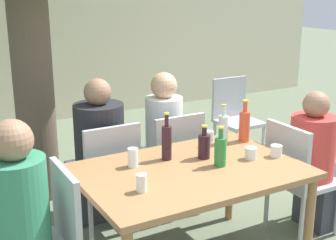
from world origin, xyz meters
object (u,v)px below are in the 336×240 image
(patio_chair_1, at_px, (296,173))
(drinking_glass_1, at_px, (276,151))
(patio_chair_2, at_px, (108,172))
(person_seated_2, at_px, (97,158))
(person_seated_1, at_px, (319,168))
(drinking_glass_0, at_px, (209,136))
(patio_chair_4, at_px, (235,114))
(person_seated_3, at_px, (159,147))
(wine_bottle_2, at_px, (204,146))
(soda_bottle_1, at_px, (244,125))
(green_bottle_0, at_px, (220,151))
(drinking_glass_4, at_px, (133,158))
(dining_table_front, at_px, (191,179))
(drinking_glass_2, at_px, (142,183))
(patio_chair_0, at_px, (48,237))
(patio_chair_3, at_px, (173,159))
(water_bottle_3, at_px, (223,129))
(wine_bottle_4, at_px, (167,142))
(drinking_glass_3, at_px, (251,153))

(patio_chair_1, relative_size, drinking_glass_1, 10.96)
(patio_chair_2, bearing_deg, person_seated_2, -90.00)
(person_seated_1, distance_m, drinking_glass_0, 0.91)
(patio_chair_4, xyz_separation_m, person_seated_3, (-1.30, -0.63, 0.03))
(person_seated_1, xyz_separation_m, wine_bottle_2, (-1.01, 0.11, 0.32))
(patio_chair_2, distance_m, soda_bottle_1, 1.09)
(green_bottle_0, bearing_deg, drinking_glass_4, 152.15)
(person_seated_3, bearing_deg, drinking_glass_4, 51.36)
(person_seated_1, bearing_deg, dining_table_front, 90.00)
(patio_chair_2, distance_m, drinking_glass_2, 0.94)
(patio_chair_0, bearing_deg, drinking_glass_1, 86.08)
(person_seated_2, xyz_separation_m, wine_bottle_2, (0.46, -0.84, 0.28))
(person_seated_3, bearing_deg, patio_chair_0, 37.89)
(patio_chair_3, distance_m, person_seated_1, 1.15)
(dining_table_front, height_order, drinking_glass_1, drinking_glass_1)
(person_seated_2, relative_size, drinking_glass_4, 9.54)
(patio_chair_3, bearing_deg, person_seated_2, -21.69)
(person_seated_2, bearing_deg, soda_bottle_1, 143.62)
(patio_chair_4, bearing_deg, water_bottle_3, -130.63)
(patio_chair_3, relative_size, drinking_glass_4, 7.09)
(person_seated_2, relative_size, wine_bottle_4, 3.67)
(patio_chair_4, distance_m, person_seated_2, 1.98)
(drinking_glass_1, bearing_deg, wine_bottle_4, 154.51)
(wine_bottle_4, bearing_deg, drinking_glass_4, -178.35)
(drinking_glass_0, bearing_deg, patio_chair_0, -164.31)
(patio_chair_2, xyz_separation_m, drinking_glass_2, (-0.15, -0.89, 0.28))
(patio_chair_1, xyz_separation_m, drinking_glass_2, (-1.38, -0.16, 0.28))
(dining_table_front, height_order, patio_chair_4, patio_chair_4)
(dining_table_front, xyz_separation_m, drinking_glass_2, (-0.44, -0.16, 0.13))
(patio_chair_0, height_order, patio_chair_1, same)
(drinking_glass_3, bearing_deg, patio_chair_1, 6.75)
(patio_chair_3, distance_m, water_bottle_3, 0.58)
(person_seated_3, height_order, water_bottle_3, person_seated_3)
(patio_chair_1, xyz_separation_m, person_seated_2, (-1.23, 0.95, 0.04))
(dining_table_front, distance_m, drinking_glass_4, 0.40)
(person_seated_3, bearing_deg, drinking_glass_2, 57.23)
(soda_bottle_1, height_order, drinking_glass_4, soda_bottle_1)
(dining_table_front, height_order, wine_bottle_2, wine_bottle_2)
(patio_chair_1, xyz_separation_m, person_seated_3, (-0.66, 0.96, 0.03))
(person_seated_3, height_order, wine_bottle_4, person_seated_3)
(drinking_glass_3, bearing_deg, dining_table_front, 172.35)
(patio_chair_4, bearing_deg, drinking_glass_0, -134.16)
(patio_chair_0, relative_size, drinking_glass_4, 7.09)
(patio_chair_2, height_order, drinking_glass_1, patio_chair_2)
(patio_chair_3, xyz_separation_m, soda_bottle_1, (0.36, -0.46, 0.35))
(wine_bottle_2, bearing_deg, person_seated_1, -6.47)
(person_seated_3, distance_m, drinking_glass_2, 1.36)
(patio_chair_2, relative_size, soda_bottle_1, 2.78)
(wine_bottle_2, bearing_deg, wine_bottle_4, 156.09)
(water_bottle_3, relative_size, drinking_glass_2, 2.84)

